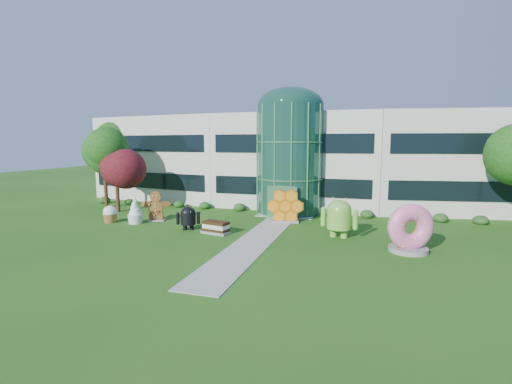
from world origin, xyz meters
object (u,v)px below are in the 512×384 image
(android_green, at_px, (339,215))
(gingerbread, at_px, (156,206))
(donut, at_px, (409,228))
(android_black, at_px, (188,216))

(android_green, distance_m, gingerbread, 15.03)
(donut, xyz_separation_m, gingerbread, (-19.23, 3.43, -0.21))
(android_black, bearing_deg, gingerbread, 127.02)
(donut, relative_size, gingerbread, 1.08)
(android_green, height_order, donut, android_green)
(donut, bearing_deg, gingerbread, 146.07)
(android_green, bearing_deg, donut, -16.95)
(donut, distance_m, gingerbread, 19.53)
(android_black, bearing_deg, android_green, -19.62)
(android_black, xyz_separation_m, donut, (15.16, -1.26, 0.44))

